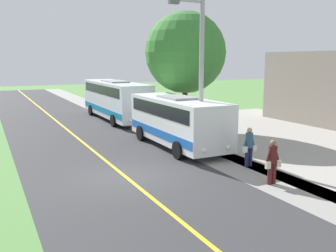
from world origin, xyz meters
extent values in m
plane|color=#548442|center=(0.00, 0.00, 0.00)|extent=(120.00, 120.00, 0.00)
cube|color=#333335|center=(0.00, 0.00, 0.00)|extent=(8.00, 100.00, 0.01)
cube|color=gray|center=(-5.20, 0.00, 0.00)|extent=(2.40, 100.00, 0.01)
cube|color=gold|center=(0.00, 0.00, 0.01)|extent=(0.16, 100.00, 0.00)
cube|color=white|center=(-4.54, -3.89, 1.54)|extent=(2.47, 7.80, 2.37)
cube|color=blue|center=(-4.54, -3.89, 0.90)|extent=(2.51, 7.65, 0.44)
cube|color=black|center=(-4.54, -3.89, 2.17)|extent=(2.51, 7.02, 0.70)
cube|color=gray|center=(-4.54, -3.89, 2.78)|extent=(1.48, 2.34, 0.12)
cylinder|color=black|center=(-5.77, -1.47, 0.45)|extent=(0.25, 0.90, 0.90)
cylinder|color=black|center=(-3.30, -1.47, 0.45)|extent=(0.25, 0.90, 0.90)
cylinder|color=black|center=(-5.77, -6.31, 0.45)|extent=(0.25, 0.90, 0.90)
cylinder|color=black|center=(-3.30, -6.31, 0.45)|extent=(0.25, 0.90, 0.90)
sphere|color=#F2EACC|center=(-5.21, 0.03, 0.70)|extent=(0.20, 0.20, 0.20)
sphere|color=#F2EACC|center=(-3.86, 0.03, 0.70)|extent=(0.20, 0.20, 0.20)
cube|color=silver|center=(-4.53, -14.69, 1.70)|extent=(2.47, 10.21, 2.70)
cube|color=#0C72A5|center=(-4.53, -14.69, 0.90)|extent=(2.51, 10.01, 0.44)
cube|color=black|center=(-4.53, -14.69, 2.50)|extent=(2.51, 9.19, 0.70)
cube|color=gray|center=(-4.53, -14.69, 3.11)|extent=(1.48, 3.06, 0.12)
cylinder|color=black|center=(-5.77, -11.53, 0.45)|extent=(0.25, 0.90, 0.90)
cylinder|color=black|center=(-3.30, -11.53, 0.45)|extent=(0.25, 0.90, 0.90)
cylinder|color=black|center=(-5.77, -17.86, 0.45)|extent=(0.25, 0.90, 0.90)
cylinder|color=black|center=(-3.30, -17.86, 0.45)|extent=(0.25, 0.90, 0.90)
sphere|color=#F2EACC|center=(-5.21, -9.57, 0.70)|extent=(0.20, 0.20, 0.20)
sphere|color=#F2EACC|center=(-3.85, -9.57, 0.70)|extent=(0.20, 0.20, 0.20)
cylinder|color=#4C1919|center=(-4.94, 3.47, 0.43)|extent=(0.18, 0.18, 0.86)
cylinder|color=#4C1919|center=(-4.74, 3.47, 0.43)|extent=(0.18, 0.18, 0.86)
cylinder|color=#4C1919|center=(-4.84, 3.47, 1.20)|extent=(0.34, 0.34, 0.68)
sphere|color=#8C664C|center=(-4.84, 3.47, 1.66)|extent=(0.23, 0.23, 0.23)
cylinder|color=#4C1919|center=(-5.02, 3.47, 1.24)|extent=(0.29, 0.10, 0.62)
cube|color=beige|center=(-5.10, 3.52, 0.81)|extent=(0.20, 0.12, 0.28)
cylinder|color=#4C1919|center=(-4.66, 3.47, 1.24)|extent=(0.29, 0.10, 0.62)
cube|color=beige|center=(-4.58, 3.52, 0.81)|extent=(0.20, 0.12, 0.28)
cylinder|color=#1E2347|center=(-5.72, 1.06, 0.44)|extent=(0.18, 0.18, 0.88)
cylinder|color=#1E2347|center=(-5.52, 1.06, 0.44)|extent=(0.18, 0.18, 0.88)
cylinder|color=#335972|center=(-5.62, 1.06, 1.22)|extent=(0.34, 0.34, 0.69)
sphere|color=tan|center=(-5.62, 1.06, 1.69)|extent=(0.24, 0.24, 0.24)
cylinder|color=#335972|center=(-5.80, 1.06, 1.26)|extent=(0.29, 0.10, 0.62)
cube|color=white|center=(-5.88, 1.11, 0.83)|extent=(0.20, 0.12, 0.28)
cylinder|color=#335972|center=(-5.44, 1.06, 1.26)|extent=(0.29, 0.10, 0.62)
cube|color=white|center=(-5.36, 1.11, 0.83)|extent=(0.20, 0.12, 0.28)
cylinder|color=#9E9EA3|center=(-5.00, -2.17, 3.90)|extent=(0.24, 0.24, 7.80)
cylinder|color=#9E9EA3|center=(-4.20, -2.17, 7.65)|extent=(1.60, 0.14, 0.14)
cube|color=#59595B|center=(-3.40, -2.17, 7.55)|extent=(0.50, 0.24, 0.20)
cylinder|color=#4C3826|center=(-7.40, -8.19, 1.62)|extent=(0.36, 0.36, 3.25)
sphere|color=#387A33|center=(-7.40, -8.19, 5.31)|extent=(5.48, 5.48, 5.48)
camera|label=1|loc=(5.06, 14.24, 4.84)|focal=39.82mm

